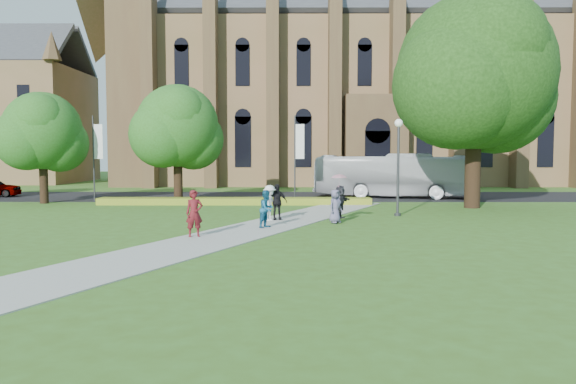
{
  "coord_description": "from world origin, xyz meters",
  "views": [
    {
      "loc": [
        1.64,
        -23.81,
        3.42
      ],
      "look_at": [
        1.56,
        2.22,
        1.6
      ],
      "focal_mm": 35.0,
      "sensor_mm": 36.0,
      "label": 1
    }
  ],
  "objects_px": {
    "tour_coach": "(393,176)",
    "pedestrian_0": "(194,213)",
    "streetlamp": "(398,155)",
    "large_tree": "(475,72)"
  },
  "relations": [
    {
      "from": "streetlamp",
      "to": "large_tree",
      "type": "relative_size",
      "value": 0.4
    },
    {
      "from": "streetlamp",
      "to": "pedestrian_0",
      "type": "bearing_deg",
      "value": -141.0
    },
    {
      "from": "tour_coach",
      "to": "pedestrian_0",
      "type": "relative_size",
      "value": 6.35
    },
    {
      "from": "streetlamp",
      "to": "large_tree",
      "type": "xyz_separation_m",
      "value": [
        5.5,
        4.5,
        5.07
      ]
    },
    {
      "from": "large_tree",
      "to": "tour_coach",
      "type": "relative_size",
      "value": 1.1
    },
    {
      "from": "streetlamp",
      "to": "tour_coach",
      "type": "distance_m",
      "value": 12.65
    },
    {
      "from": "streetlamp",
      "to": "large_tree",
      "type": "distance_m",
      "value": 8.73
    },
    {
      "from": "tour_coach",
      "to": "pedestrian_0",
      "type": "xyz_separation_m",
      "value": [
        -11.75,
        -20.24,
        -0.71
      ]
    },
    {
      "from": "streetlamp",
      "to": "tour_coach",
      "type": "xyz_separation_m",
      "value": [
        2.05,
        12.38,
        -1.6
      ]
    },
    {
      "from": "streetlamp",
      "to": "tour_coach",
      "type": "bearing_deg",
      "value": 80.6
    }
  ]
}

